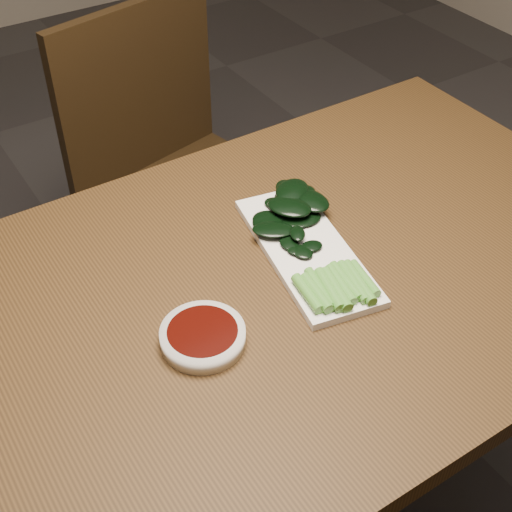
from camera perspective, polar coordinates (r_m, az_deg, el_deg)
name	(u,v)px	position (r m, az deg, el deg)	size (l,w,h in m)	color
table	(262,317)	(1.19, 0.48, -4.91)	(1.40, 0.80, 0.75)	#3F2812
chair_far	(177,171)	(1.87, -6.32, 6.76)	(0.56, 0.56, 0.89)	black
sauce_bowl	(203,336)	(1.05, -4.28, -6.42)	(0.13, 0.13, 0.03)	white
serving_plate	(307,251)	(1.20, 4.07, 0.44)	(0.19, 0.35, 0.01)	white
gai_lan	(302,227)	(1.22, 3.71, 2.30)	(0.19, 0.34, 0.03)	#58A238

